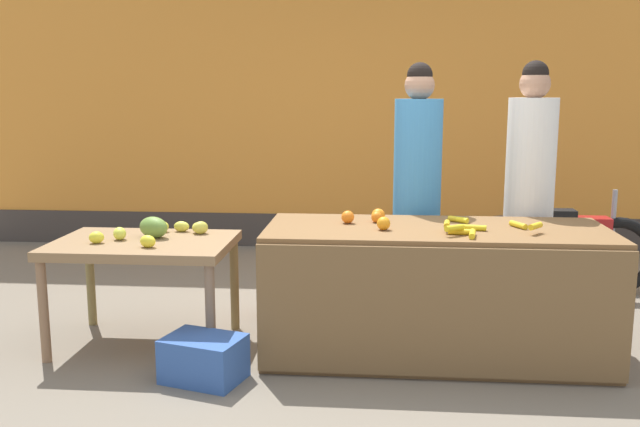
{
  "coord_description": "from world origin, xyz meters",
  "views": [
    {
      "loc": [
        0.12,
        -4.24,
        1.65
      ],
      "look_at": [
        -0.25,
        0.15,
        0.87
      ],
      "focal_mm": 38.56,
      "sensor_mm": 36.0,
      "label": 1
    }
  ],
  "objects_px": {
    "parked_motorcycle": "(558,246)",
    "produce_sack": "(283,288)",
    "vendor_woman_blue_shirt": "(417,193)",
    "vendor_woman_white_shirt": "(529,195)",
    "produce_crate": "(204,359)"
  },
  "relations": [
    {
      "from": "parked_motorcycle",
      "to": "produce_sack",
      "type": "relative_size",
      "value": 3.56
    },
    {
      "from": "vendor_woman_blue_shirt",
      "to": "vendor_woman_white_shirt",
      "type": "bearing_deg",
      "value": -1.77
    },
    {
      "from": "vendor_woman_blue_shirt",
      "to": "produce_crate",
      "type": "distance_m",
      "value": 1.93
    },
    {
      "from": "vendor_woman_white_shirt",
      "to": "produce_sack",
      "type": "xyz_separation_m",
      "value": [
        -1.76,
        -0.01,
        -0.72
      ]
    },
    {
      "from": "vendor_woman_blue_shirt",
      "to": "produce_sack",
      "type": "relative_size",
      "value": 4.14
    },
    {
      "from": "produce_sack",
      "to": "produce_crate",
      "type": "bearing_deg",
      "value": -104.26
    },
    {
      "from": "parked_motorcycle",
      "to": "produce_crate",
      "type": "relative_size",
      "value": 3.64
    },
    {
      "from": "vendor_woman_blue_shirt",
      "to": "parked_motorcycle",
      "type": "height_order",
      "value": "vendor_woman_blue_shirt"
    },
    {
      "from": "parked_motorcycle",
      "to": "produce_crate",
      "type": "bearing_deg",
      "value": -141.28
    },
    {
      "from": "produce_crate",
      "to": "vendor_woman_blue_shirt",
      "type": "bearing_deg",
      "value": 43.51
    },
    {
      "from": "vendor_woman_blue_shirt",
      "to": "parked_motorcycle",
      "type": "relative_size",
      "value": 1.16
    },
    {
      "from": "produce_sack",
      "to": "vendor_woman_blue_shirt",
      "type": "bearing_deg",
      "value": 1.88
    },
    {
      "from": "vendor_woman_white_shirt",
      "to": "parked_motorcycle",
      "type": "xyz_separation_m",
      "value": [
        0.43,
        0.81,
        -0.54
      ]
    },
    {
      "from": "vendor_woman_white_shirt",
      "to": "produce_sack",
      "type": "relative_size",
      "value": 4.16
    },
    {
      "from": "vendor_woman_blue_shirt",
      "to": "produce_sack",
      "type": "bearing_deg",
      "value": -178.12
    }
  ]
}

